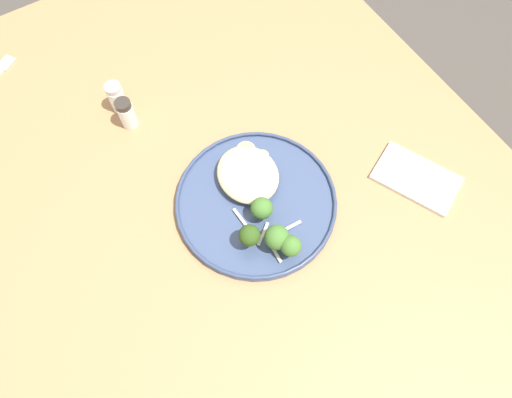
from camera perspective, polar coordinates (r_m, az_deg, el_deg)
The scene contains 22 objects.
ground at distance 1.54m, azimuth -0.62°, elevation -12.73°, with size 6.00×6.00×0.00m, color #47423D.
wooden_dining_table at distance 0.90m, azimuth -1.04°, elevation -3.70°, with size 1.40×1.00×0.74m.
dinner_plate at distance 0.83m, azimuth 0.00°, elevation -0.34°, with size 0.29×0.29×0.02m.
noodle_bed at distance 0.83m, azimuth -1.02°, elevation 3.07°, with size 0.12×0.11×0.04m.
seared_scallop_tilted_round at distance 0.83m, azimuth -1.53°, elevation 2.66°, with size 0.03×0.03×0.02m.
seared_scallop_right_edge at distance 0.85m, azimuth 0.76°, elevation 5.18°, with size 0.02×0.02×0.02m.
seared_scallop_on_noodles at distance 0.83m, azimuth 0.58°, elevation 1.35°, with size 0.03×0.03×0.01m.
seared_scallop_left_edge at distance 0.84m, azimuth 0.16°, elevation 3.13°, with size 0.02×0.02×0.01m.
seared_scallop_rear_pale at distance 0.86m, azimuth -1.24°, elevation 5.92°, with size 0.04×0.04×0.02m.
seared_scallop_large_seared at distance 0.83m, azimuth -2.41°, elevation 1.49°, with size 0.03×0.03×0.01m.
seared_scallop_half_hidden at distance 0.86m, azimuth -2.44°, elevation 4.81°, with size 0.03×0.03×0.01m.
broccoli_floret_center_pile at distance 0.76m, azimuth 2.61°, elevation -4.77°, with size 0.04×0.04×0.06m.
broccoli_floret_left_leaning at distance 0.79m, azimuth 0.71°, elevation -1.20°, with size 0.04×0.04×0.05m.
broccoli_floret_small_sprig at distance 0.76m, azimuth 4.32°, elevation -5.85°, with size 0.04×0.04×0.05m.
broccoli_floret_tall_stalk at distance 0.76m, azimuth -0.80°, elevation -4.57°, with size 0.04×0.04×0.06m.
onion_sliver_short_strip at distance 0.79m, azimuth 2.51°, elevation -6.15°, with size 0.05×0.01×0.00m, color silver.
onion_sliver_pale_crescent at distance 0.80m, azimuth 0.59°, elevation -4.49°, with size 0.04×0.01×0.00m, color silver.
onion_sliver_long_sliver at distance 0.81m, azimuth -1.95°, elevation -2.33°, with size 0.04×0.01×0.00m, color silver.
onion_sliver_curled_piece at distance 0.80m, azimuth 3.95°, elevation -3.62°, with size 0.05×0.01×0.00m, color silver.
folded_napkin at distance 0.90m, azimuth 19.18°, elevation 2.43°, with size 0.15×0.09×0.01m, color white.
salt_shaker at distance 0.96m, azimuth -16.79°, elevation 11.91°, with size 0.03×0.03×0.07m.
pepper_shaker at distance 0.93m, azimuth -15.69°, elevation 10.14°, with size 0.03×0.03×0.07m.
Camera 1 is at (0.29, -0.16, 1.50)m, focal length 32.41 mm.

